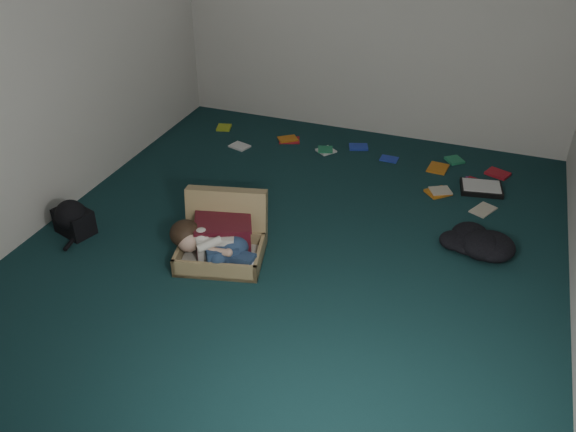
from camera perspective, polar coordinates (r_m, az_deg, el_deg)
The scene contains 11 objects.
floor at distance 4.75m, azimuth 0.63°, elevation -2.66°, with size 4.50×4.50×0.00m, color #112E30.
wall_back at distance 6.22m, azimuth 8.20°, elevation 18.83°, with size 4.50×4.50×0.00m, color silver.
wall_front at distance 2.39m, azimuth -17.96°, elevation -6.05°, with size 4.50×4.50×0.00m, color silver.
wall_left at distance 5.14m, azimuth -21.45°, elevation 14.11°, with size 4.50×4.50×0.00m, color silver.
suitcase at distance 4.61m, azimuth -6.10°, elevation -2.02°, with size 0.75×0.73×0.46m.
person at distance 4.47m, azimuth -7.07°, elevation -2.68°, with size 0.69×0.34×0.28m.
maroon_bin at distance 4.60m, azimuth -6.02°, elevation -1.93°, with size 0.52×0.48×0.29m.
backpack at distance 5.12m, azimuth -19.40°, elevation -0.40°, with size 0.37×0.30×0.22m, color black, non-canonical shape.
clothing_pile at distance 4.86m, azimuth 16.81°, elevation -2.28°, with size 0.46×0.38×0.15m, color black, non-canonical shape.
paper_tray at distance 5.71m, azimuth 17.63°, elevation 2.52°, with size 0.40×0.33×0.05m.
book_scatter at distance 5.92m, azimuth 9.07°, elevation 4.63°, with size 3.05×1.39×0.02m.
Camera 1 is at (1.31, -3.66, 2.73)m, focal length 38.00 mm.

